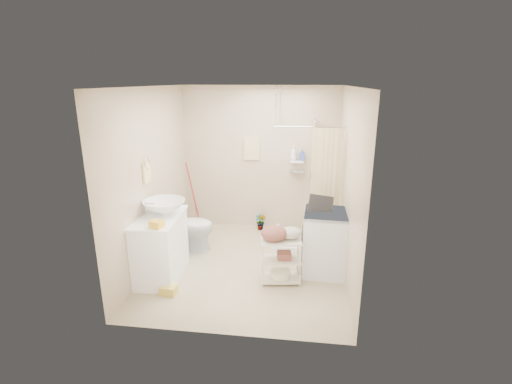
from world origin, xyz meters
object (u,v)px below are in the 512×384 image
(toilet, at_px, (188,225))
(laundry_rack, at_px, (281,257))
(washing_machine, at_px, (326,242))
(vanity, at_px, (161,247))

(toilet, distance_m, laundry_rack, 1.77)
(laundry_rack, bearing_deg, washing_machine, 22.12)
(toilet, height_order, washing_machine, washing_machine)
(toilet, bearing_deg, vanity, 175.16)
(washing_machine, xyz_separation_m, laundry_rack, (-0.62, -0.36, -0.08))
(vanity, relative_size, washing_machine, 1.11)
(vanity, xyz_separation_m, toilet, (0.12, 0.89, -0.03))
(toilet, xyz_separation_m, laundry_rack, (1.56, -0.84, -0.04))
(vanity, xyz_separation_m, laundry_rack, (1.68, 0.06, -0.07))
(toilet, bearing_deg, washing_machine, -99.40)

